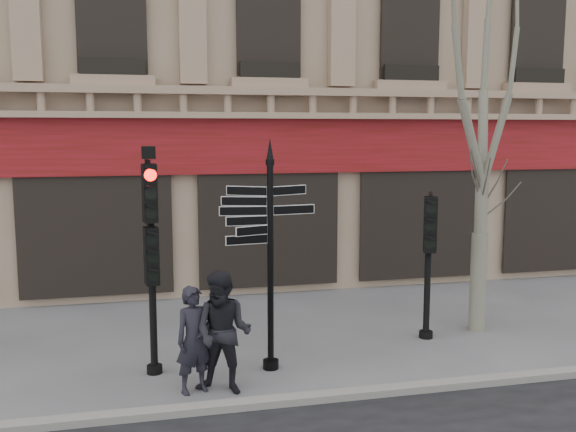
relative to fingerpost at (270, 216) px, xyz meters
name	(u,v)px	position (x,y,z in m)	size (l,w,h in m)	color
ground	(327,365)	(0.97, -0.04, -2.58)	(80.00, 80.00, 0.00)	#59595E
kerb	(354,394)	(0.97, -1.44, -2.52)	(80.00, 0.25, 0.12)	gray
fingerpost	(270,216)	(0.00, 0.00, 0.00)	(1.70, 1.70, 3.84)	black
traffic_signal_main	(151,232)	(-1.90, 0.24, -0.23)	(0.44, 0.34, 3.71)	black
traffic_signal_secondary	(429,240)	(3.23, 0.90, -0.67)	(0.55, 0.48, 2.73)	black
plane_tree	(487,59)	(4.43, 1.12, 2.71)	(2.84, 2.84, 7.53)	gray
pedestrian_a	(194,340)	(-1.32, -0.68, -1.76)	(0.60, 0.39, 1.64)	black
pedestrian_b	(223,333)	(-0.89, -0.79, -1.64)	(0.91, 0.71, 1.87)	black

